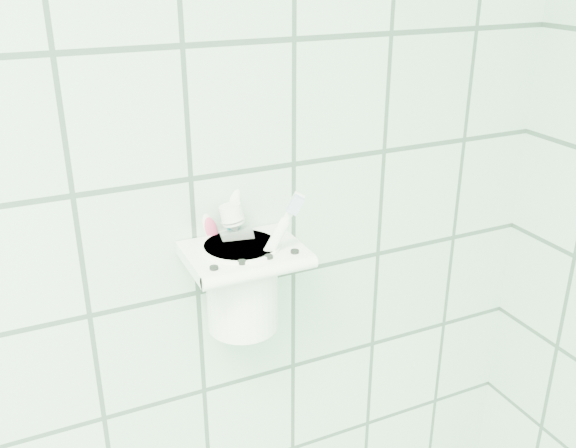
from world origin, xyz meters
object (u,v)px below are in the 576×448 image
at_px(toothbrush_blue, 230,237).
at_px(toothbrush_orange, 226,253).
at_px(holder_bracket, 244,255).
at_px(toothbrush_pink, 231,232).
at_px(toothpaste_tube, 255,253).
at_px(cup, 242,283).

distance_m(toothbrush_blue, toothbrush_orange, 0.02).
bearing_deg(holder_bracket, toothbrush_pink, 100.23).
bearing_deg(toothbrush_blue, holder_bracket, 16.48).
distance_m(toothbrush_orange, toothpaste_tube, 0.04).
height_order(toothbrush_blue, toothbrush_orange, toothbrush_blue).
distance_m(cup, toothpaste_tube, 0.04).
xyz_separation_m(cup, toothbrush_pink, (-0.00, 0.02, 0.05)).
relative_size(holder_bracket, toothbrush_pink, 0.63).
bearing_deg(toothpaste_tube, toothbrush_blue, -159.15).
height_order(holder_bracket, cup, same).
bearing_deg(toothbrush_orange, toothbrush_pink, 83.92).
bearing_deg(cup, toothpaste_tube, 12.30).
relative_size(toothbrush_blue, toothbrush_orange, 1.20).
height_order(cup, toothbrush_blue, toothbrush_blue).
bearing_deg(cup, toothbrush_orange, -165.80).
bearing_deg(toothbrush_orange, cup, 40.18).
xyz_separation_m(holder_bracket, toothpaste_tube, (0.02, 0.01, -0.00)).
relative_size(holder_bracket, toothpaste_tube, 0.88).
bearing_deg(cup, toothbrush_pink, 97.76).
bearing_deg(toothbrush_blue, toothpaste_tube, 33.92).
height_order(cup, toothbrush_orange, toothbrush_orange).
distance_m(toothbrush_pink, toothbrush_orange, 0.03).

